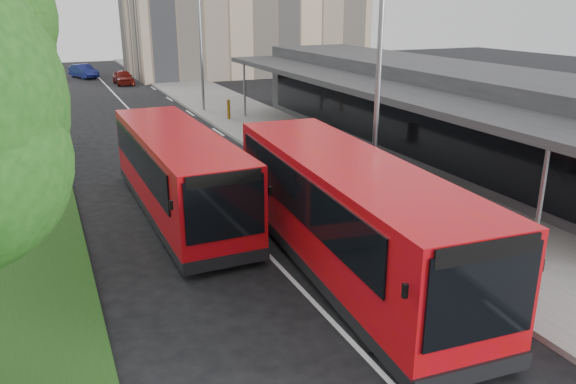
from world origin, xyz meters
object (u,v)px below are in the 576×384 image
bus_second (178,173)px  bollard (229,109)px  litter_bin (312,142)px  lamp_post_near (376,67)px  lamp_post_far (199,35)px  bus_main (347,215)px  car_far (84,71)px  car_near (123,77)px

bus_second → bollard: 15.25m
bus_second → bollard: size_ratio=8.58×
litter_bin → lamp_post_near: bearing=-102.0°
lamp_post_near → bollard: lamp_post_near is taller
litter_bin → bollard: (-0.99, 8.97, 0.09)m
lamp_post_far → bus_main: 23.49m
bollard → car_far: size_ratio=0.30×
car_near → car_far: size_ratio=0.94×
bollard → car_far: bollard is taller
litter_bin → car_near: size_ratio=0.27×
bus_second → lamp_post_far: bearing=71.4°
lamp_post_far → car_far: bearing=104.1°
bus_main → car_near: 38.53m
bus_main → litter_bin: 11.50m
lamp_post_near → bus_main: lamp_post_near is taller
bus_main → litter_bin: bearing=72.0°
lamp_post_near → lamp_post_far: 20.00m
bus_main → bollard: bearing=84.3°
lamp_post_far → bollard: bearing=-80.0°
bus_main → lamp_post_near: bearing=53.5°
litter_bin → bus_main: bearing=-111.7°
lamp_post_near → litter_bin: size_ratio=8.46×
bollard → litter_bin: bearing=-83.7°
bus_second → litter_bin: size_ratio=10.19×
bus_second → car_far: size_ratio=2.55×
bus_second → litter_bin: (7.16, 4.95, -0.77)m
car_far → lamp_post_far: bearing=-96.4°
lamp_post_far → car_near: 16.16m
lamp_post_near → car_near: lamp_post_near is taller
litter_bin → bollard: 9.03m
lamp_post_near → bollard: 17.01m
litter_bin → lamp_post_far: bearing=97.3°
bus_second → car_near: (2.90, 32.81, -0.78)m
lamp_post_near → bus_second: lamp_post_near is taller
bus_main → car_near: size_ratio=2.94×
lamp_post_far → bus_main: lamp_post_far is taller
bus_second → car_far: bearing=88.8°
car_far → litter_bin: bearing=-98.9°
litter_bin → car_far: car_far is taller
bus_second → car_far: bus_second is taller
car_near → car_far: car_far is taller
lamp_post_near → bus_main: 5.19m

